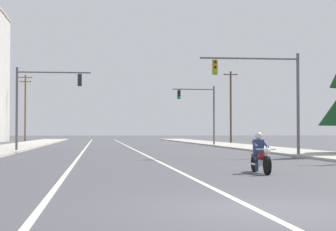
{
  "coord_description": "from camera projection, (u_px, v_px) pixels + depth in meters",
  "views": [
    {
      "loc": [
        -2.99,
        -10.61,
        1.49
      ],
      "look_at": [
        1.12,
        22.31,
        2.43
      ],
      "focal_mm": 60.19,
      "sensor_mm": 36.0,
      "label": 1
    }
  ],
  "objects": [
    {
      "name": "ground_plane",
      "position": [
        254.0,
        208.0,
        10.85
      ],
      "size": [
        400.0,
        400.0,
        0.0
      ],
      "primitive_type": "plane",
      "color": "#47474C"
    },
    {
      "name": "lane_stripe_center",
      "position": [
        128.0,
        147.0,
        55.49
      ],
      "size": [
        0.16,
        100.0,
        0.01
      ],
      "primitive_type": "cube",
      "color": "beige",
      "rests_on": "ground"
    },
    {
      "name": "lane_stripe_left",
      "position": [
        87.0,
        147.0,
        54.98
      ],
      "size": [
        0.16,
        100.0,
        0.01
      ],
      "primitive_type": "cube",
      "color": "beige",
      "rests_on": "ground"
    },
    {
      "name": "sidewalk_kerb_right",
      "position": [
        247.0,
        147.0,
        51.85
      ],
      "size": [
        4.4,
        110.0,
        0.14
      ],
      "primitive_type": "cube",
      "color": "#ADA89E",
      "rests_on": "ground"
    },
    {
      "name": "sidewalk_kerb_left",
      "position": [
        10.0,
        148.0,
        49.21
      ],
      "size": [
        4.4,
        110.0,
        0.14
      ],
      "primitive_type": "cube",
      "color": "#ADA89E",
      "rests_on": "ground"
    },
    {
      "name": "motorcycle_with_rider",
      "position": [
        260.0,
        157.0,
        20.14
      ],
      "size": [
        0.7,
        2.19,
        1.46
      ],
      "color": "black",
      "rests_on": "ground"
    },
    {
      "name": "traffic_signal_near_right",
      "position": [
        269.0,
        87.0,
        33.63
      ],
      "size": [
        6.06,
        0.37,
        6.2
      ],
      "color": "#56565B",
      "rests_on": "ground"
    },
    {
      "name": "traffic_signal_near_left",
      "position": [
        39.0,
        96.0,
        41.29
      ],
      "size": [
        5.43,
        0.37,
        6.2
      ],
      "color": "#56565B",
      "rests_on": "ground"
    },
    {
      "name": "traffic_signal_mid_right",
      "position": [
        202.0,
        107.0,
        58.12
      ],
      "size": [
        4.42,
        0.43,
        6.2
      ],
      "color": "#56565B",
      "rests_on": "ground"
    },
    {
      "name": "utility_pole_right_far",
      "position": [
        231.0,
        106.0,
        72.45
      ],
      "size": [
        1.84,
        0.26,
        9.24
      ],
      "color": "brown",
      "rests_on": "ground"
    },
    {
      "name": "utility_pole_left_far",
      "position": [
        25.0,
        106.0,
        86.95
      ],
      "size": [
        2.1,
        0.26,
        10.27
      ],
      "color": "brown",
      "rests_on": "ground"
    }
  ]
}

